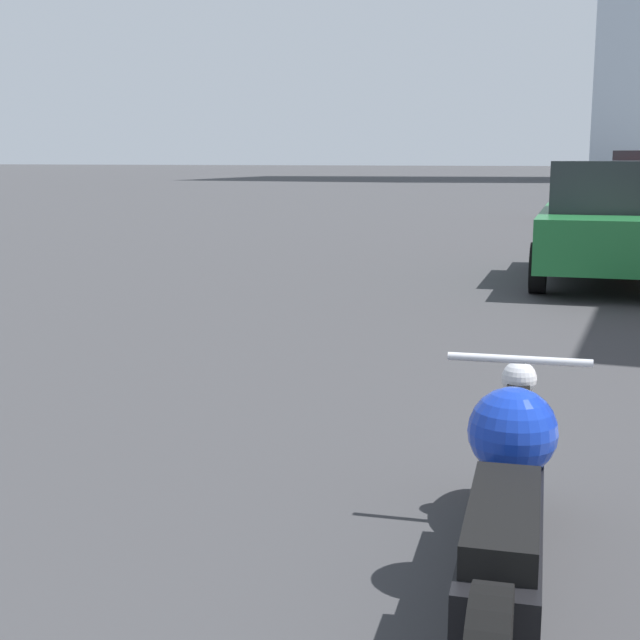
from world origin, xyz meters
The scene contains 2 objects.
motorcycle centered at (2.98, 5.00, 0.39)m, with size 0.63×2.68×0.79m.
parked_car_green centered at (2.71, 14.44, 0.80)m, with size 2.02×4.30×1.60m.
Camera 1 is at (3.42, 2.01, 1.64)m, focal length 50.00 mm.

